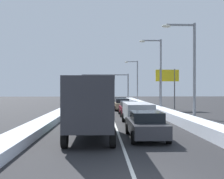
# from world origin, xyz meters

# --- Properties ---
(ground_plane) EXTENTS (140.02, 140.02, 0.00)m
(ground_plane) POSITION_xyz_m (0.00, 21.54, 0.00)
(ground_plane) COLOR #28282B
(lane_stripe_between_right_lane_and_center_lane) EXTENTS (0.14, 59.24, 0.01)m
(lane_stripe_between_right_lane_and_center_lane) POSITION_xyz_m (-0.00, 26.93, 0.00)
(lane_stripe_between_right_lane_and_center_lane) COLOR silver
(lane_stripe_between_right_lane_and_center_lane) RESTS_ON ground
(snow_bank_right_shoulder) EXTENTS (1.34, 59.24, 0.72)m
(snow_bank_right_shoulder) POSITION_xyz_m (5.30, 26.93, 0.36)
(snow_bank_right_shoulder) COLOR silver
(snow_bank_right_shoulder) RESTS_ON ground
(snow_bank_left_shoulder) EXTENTS (1.53, 59.24, 0.50)m
(snow_bank_left_shoulder) POSITION_xyz_m (-5.30, 26.93, 0.25)
(snow_bank_left_shoulder) COLOR silver
(snow_bank_left_shoulder) RESTS_ON ground
(sedan_charcoal_right_lane_nearest) EXTENTS (2.00, 4.50, 1.51)m
(sedan_charcoal_right_lane_nearest) POSITION_xyz_m (1.46, 7.71, 0.76)
(sedan_charcoal_right_lane_nearest) COLOR #38383D
(sedan_charcoal_right_lane_nearest) RESTS_ON ground
(suv_silver_right_lane_second) EXTENTS (2.16, 4.90, 1.67)m
(suv_silver_right_lane_second) POSITION_xyz_m (1.74, 13.60, 1.02)
(suv_silver_right_lane_second) COLOR #B7BABF
(suv_silver_right_lane_second) RESTS_ON ground
(sedan_maroon_right_lane_third) EXTENTS (2.00, 4.50, 1.51)m
(sedan_maroon_right_lane_third) POSITION_xyz_m (1.77, 20.69, 0.76)
(sedan_maroon_right_lane_third) COLOR maroon
(sedan_maroon_right_lane_third) RESTS_ON ground
(sedan_tan_right_lane_fourth) EXTENTS (2.00, 4.50, 1.51)m
(sedan_tan_right_lane_fourth) POSITION_xyz_m (1.56, 27.61, 0.76)
(sedan_tan_right_lane_fourth) COLOR #937F60
(sedan_tan_right_lane_fourth) RESTS_ON ground
(sedan_black_right_lane_fifth) EXTENTS (2.00, 4.50, 1.51)m
(sedan_black_right_lane_fifth) POSITION_xyz_m (1.74, 33.57, 0.76)
(sedan_black_right_lane_fifth) COLOR black
(sedan_black_right_lane_fifth) RESTS_ON ground
(box_truck_center_lane_nearest) EXTENTS (2.53, 7.20, 3.36)m
(box_truck_center_lane_nearest) POSITION_xyz_m (-1.63, 7.84, 1.90)
(box_truck_center_lane_nearest) COLOR #1E5633
(box_truck_center_lane_nearest) RESTS_ON ground
(suv_gray_center_lane_second) EXTENTS (2.16, 4.90, 1.67)m
(suv_gray_center_lane_second) POSITION_xyz_m (-1.83, 16.52, 1.02)
(suv_gray_center_lane_second) COLOR slate
(suv_gray_center_lane_second) RESTS_ON ground
(sedan_white_center_lane_third) EXTENTS (2.00, 4.50, 1.51)m
(sedan_white_center_lane_third) POSITION_xyz_m (-1.53, 22.56, 0.76)
(sedan_white_center_lane_third) COLOR silver
(sedan_white_center_lane_third) RESTS_ON ground
(suv_red_center_lane_fourth) EXTENTS (2.16, 4.90, 1.67)m
(suv_red_center_lane_fourth) POSITION_xyz_m (-1.86, 29.16, 1.02)
(suv_red_center_lane_fourth) COLOR maroon
(suv_red_center_lane_fourth) RESTS_ON ground
(suv_navy_center_lane_fifth) EXTENTS (2.16, 4.90, 1.67)m
(suv_navy_center_lane_fifth) POSITION_xyz_m (-1.88, 36.30, 1.02)
(suv_navy_center_lane_fifth) COLOR navy
(suv_navy_center_lane_fifth) RESTS_ON ground
(traffic_light_gantry) EXTENTS (10.60, 0.47, 6.20)m
(traffic_light_gantry) POSITION_xyz_m (1.18, 53.84, 4.72)
(traffic_light_gantry) COLOR slate
(traffic_light_gantry) RESTS_ON ground
(street_lamp_right_near) EXTENTS (2.66, 0.36, 7.88)m
(street_lamp_right_near) POSITION_xyz_m (5.80, 13.46, 4.74)
(street_lamp_right_near) COLOR gray
(street_lamp_right_near) RESTS_ON ground
(street_lamp_right_mid) EXTENTS (2.66, 0.36, 8.59)m
(street_lamp_right_mid) POSITION_xyz_m (5.55, 24.23, 5.11)
(street_lamp_right_mid) COLOR gray
(street_lamp_right_mid) RESTS_ON ground
(street_lamp_right_far) EXTENTS (2.66, 0.36, 8.30)m
(street_lamp_right_far) POSITION_xyz_m (5.61, 45.77, 4.96)
(street_lamp_right_far) COLOR gray
(street_lamp_right_far) RESTS_ON ground
(roadside_sign_right) EXTENTS (3.20, 0.16, 5.50)m
(roadside_sign_right) POSITION_xyz_m (7.90, 29.33, 4.02)
(roadside_sign_right) COLOR #59595B
(roadside_sign_right) RESTS_ON ground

